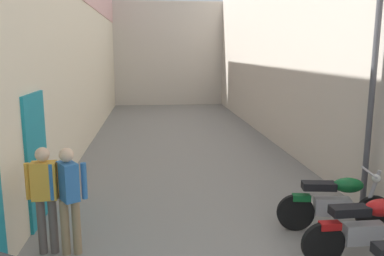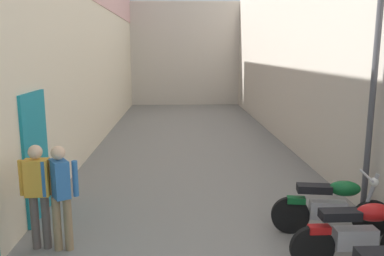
{
  "view_description": "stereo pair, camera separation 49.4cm",
  "coord_description": "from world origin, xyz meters",
  "px_view_note": "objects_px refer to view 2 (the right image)",
  "views": [
    {
      "loc": [
        -0.95,
        -1.01,
        2.86
      ],
      "look_at": [
        -0.16,
        6.64,
        1.37
      ],
      "focal_mm": 36.94,
      "sensor_mm": 36.0,
      "label": 1
    },
    {
      "loc": [
        -0.46,
        -1.05,
        2.86
      ],
      "look_at": [
        -0.16,
        6.64,
        1.37
      ],
      "focal_mm": 36.94,
      "sensor_mm": 36.0,
      "label": 2
    }
  ],
  "objects_px": {
    "pedestrian_further_down": "(38,189)",
    "street_lamp": "(370,65)",
    "motorcycle_fourth": "(332,205)",
    "pedestrian_mid_alley": "(60,190)",
    "motorcycle_third": "(360,232)"
  },
  "relations": [
    {
      "from": "pedestrian_mid_alley",
      "to": "motorcycle_fourth",
      "type": "bearing_deg",
      "value": 4.5
    },
    {
      "from": "pedestrian_further_down",
      "to": "street_lamp",
      "type": "xyz_separation_m",
      "value": [
        5.13,
        0.84,
        1.74
      ]
    },
    {
      "from": "pedestrian_further_down",
      "to": "street_lamp",
      "type": "height_order",
      "value": "street_lamp"
    },
    {
      "from": "pedestrian_further_down",
      "to": "pedestrian_mid_alley",
      "type": "bearing_deg",
      "value": -10.7
    },
    {
      "from": "pedestrian_mid_alley",
      "to": "pedestrian_further_down",
      "type": "distance_m",
      "value": 0.34
    },
    {
      "from": "pedestrian_mid_alley",
      "to": "motorcycle_third",
      "type": "bearing_deg",
      "value": -8.78
    },
    {
      "from": "pedestrian_mid_alley",
      "to": "street_lamp",
      "type": "bearing_deg",
      "value": 10.74
    },
    {
      "from": "motorcycle_third",
      "to": "pedestrian_mid_alley",
      "type": "height_order",
      "value": "pedestrian_mid_alley"
    },
    {
      "from": "motorcycle_fourth",
      "to": "pedestrian_further_down",
      "type": "xyz_separation_m",
      "value": [
        -4.43,
        -0.26,
        0.42
      ]
    },
    {
      "from": "pedestrian_further_down",
      "to": "motorcycle_third",
      "type": "bearing_deg",
      "value": -8.93
    },
    {
      "from": "motorcycle_fourth",
      "to": "pedestrian_further_down",
      "type": "height_order",
      "value": "pedestrian_further_down"
    },
    {
      "from": "motorcycle_third",
      "to": "motorcycle_fourth",
      "type": "relative_size",
      "value": 1.01
    },
    {
      "from": "motorcycle_third",
      "to": "motorcycle_fourth",
      "type": "height_order",
      "value": "same"
    },
    {
      "from": "motorcycle_fourth",
      "to": "street_lamp",
      "type": "bearing_deg",
      "value": 40.04
    },
    {
      "from": "motorcycle_third",
      "to": "pedestrian_mid_alley",
      "type": "bearing_deg",
      "value": 171.22
    }
  ]
}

